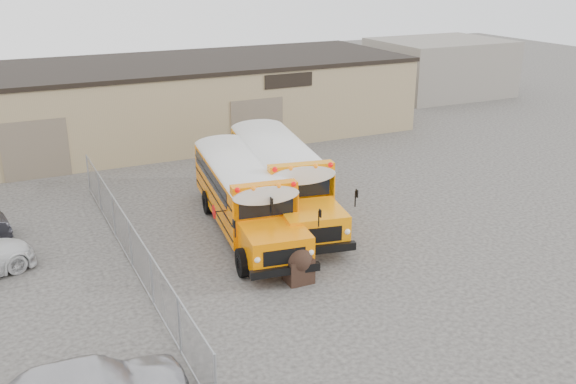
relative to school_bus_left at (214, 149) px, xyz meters
name	(u,v)px	position (x,y,z in m)	size (l,w,h in m)	color
ground	(319,268)	(0.15, -10.58, -1.70)	(120.00, 120.00, 0.00)	#312E2D
warehouse	(165,100)	(0.15, 9.41, 0.68)	(30.20, 10.20, 4.67)	#8F7958
chainlink_fence	(131,244)	(-5.85, -7.58, -0.79)	(0.07, 18.07, 1.81)	gray
distant_building_right	(439,67)	(24.15, 13.42, 0.50)	(10.00, 8.00, 4.40)	gray
school_bus_left	(214,149)	(0.00, 0.00, 0.00)	(3.80, 10.25, 2.93)	orange
school_bus_right	(250,135)	(2.51, 1.51, 0.10)	(4.45, 10.91, 3.11)	orange
tarp_bundle	(298,263)	(-0.97, -11.17, -1.01)	(0.99, 0.99, 1.35)	black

